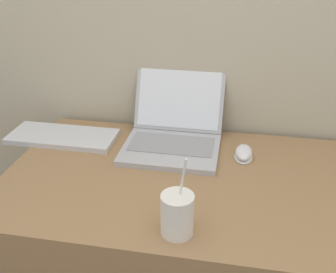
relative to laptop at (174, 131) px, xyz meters
name	(u,v)px	position (x,y,z in m)	size (l,w,h in m)	color
wall_back	(202,3)	(0.07, 0.18, 0.42)	(7.00, 0.04, 2.50)	#BCB299
desk	(181,266)	(0.07, -0.22, -0.44)	(1.15, 0.71, 0.77)	#936D47
laptop	(174,131)	(0.00, 0.00, 0.00)	(0.34, 0.37, 0.25)	#ADADB2
drink_cup	(177,214)	(0.09, -0.48, 0.01)	(0.09, 0.09, 0.23)	silver
computer_mouse	(244,153)	(0.26, -0.05, -0.04)	(0.06, 0.11, 0.04)	white
external_keyboard	(63,137)	(-0.42, -0.04, -0.04)	(0.40, 0.17, 0.02)	silver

